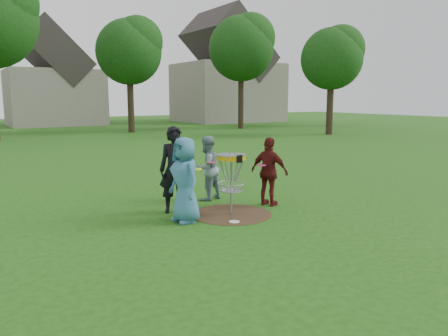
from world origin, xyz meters
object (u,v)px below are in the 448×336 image
player_grey (207,168)px  disc_golf_basket (231,169)px  player_blue (185,180)px  player_black (175,170)px  player_maroon (269,172)px

player_grey → disc_golf_basket: 1.53m
player_blue → player_grey: 2.01m
player_blue → disc_golf_basket: size_ratio=1.29×
player_blue → player_black: (0.15, 0.78, 0.08)m
player_blue → disc_golf_basket: player_blue is taller
player_black → disc_golf_basket: 1.26m
disc_golf_basket → player_maroon: bearing=9.6°
player_black → player_grey: (1.20, 0.70, -0.16)m
player_maroon → player_blue: bearing=71.1°
disc_golf_basket → player_black: bearing=140.5°
player_black → player_maroon: size_ratio=1.18×
player_grey → disc_golf_basket: size_ratio=1.17×
player_grey → player_maroon: player_maroon is taller
player_black → player_grey: 1.40m
player_blue → player_maroon: 2.34m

